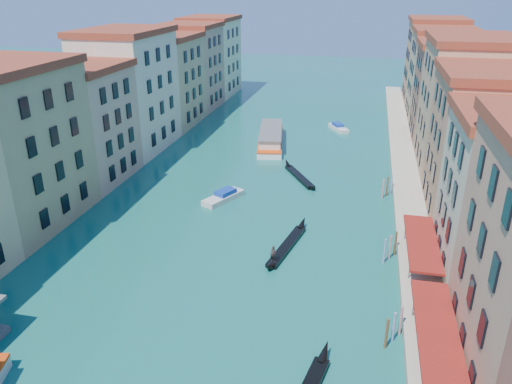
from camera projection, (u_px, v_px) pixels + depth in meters
The scene contains 10 objects.
left_bank_palazzos at pixel (112, 103), 82.60m from camera, with size 12.80×128.40×21.00m.
right_bank_palazzos at pixel (470, 121), 71.56m from camera, with size 12.80×128.40×21.00m.
quay at pixel (405, 177), 76.79m from camera, with size 4.00×140.00×1.00m, color #ADA68C.
restaurant_awnings at pixel (439, 341), 38.06m from camera, with size 3.20×44.55×3.12m.
mooring_poles_right at pixel (393, 309), 44.55m from camera, with size 1.44×54.24×3.20m.
vaporetto_far at pixel (271, 137), 93.66m from camera, with size 7.33×19.27×2.80m.
gondola_fore at pixel (287, 245), 57.15m from camera, with size 3.50×12.98×2.60m.
gondola_far at pixel (299, 175), 77.68m from camera, with size 7.20×11.47×1.80m.
motorboat_mid at pixel (224, 196), 69.70m from camera, with size 4.87×6.97×1.39m.
motorboat_far at pixel (338, 127), 102.74m from camera, with size 4.69×6.36×1.28m.
Camera 1 is at (15.28, -9.91, 28.32)m, focal length 35.00 mm.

